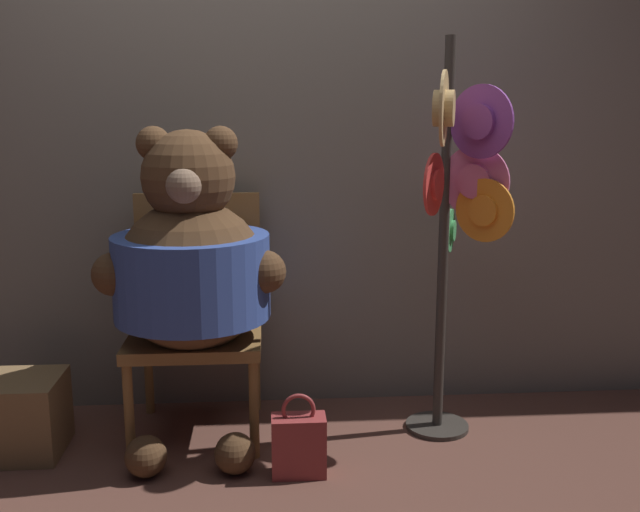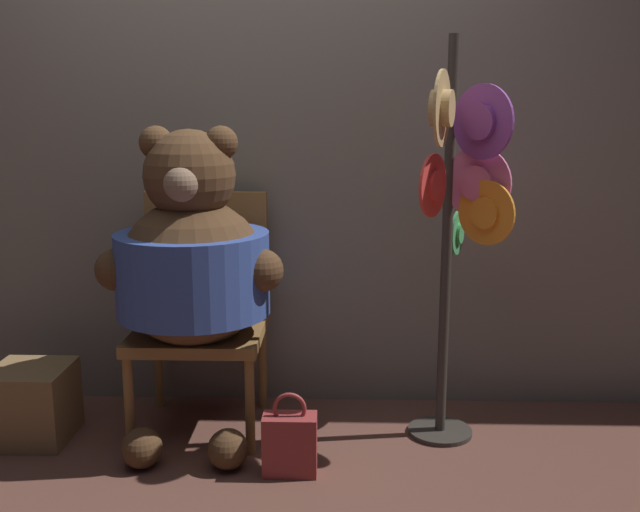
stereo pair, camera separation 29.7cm
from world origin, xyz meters
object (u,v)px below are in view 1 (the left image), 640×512
teddy_bear (191,266)px  hat_display_rack (455,210)px  handbag_on_ground (299,444)px  chair (197,309)px

teddy_bear → hat_display_rack: size_ratio=0.79×
teddy_bear → handbag_on_ground: 0.83m
teddy_bear → hat_display_rack: bearing=-0.7°
chair → hat_display_rack: hat_display_rack is taller
handbag_on_ground → hat_display_rack: bearing=23.8°
chair → hat_display_rack: bearing=-10.5°
hat_display_rack → teddy_bear: bearing=179.3°
chair → handbag_on_ground: 0.77m
chair → teddy_bear: teddy_bear is taller
teddy_bear → handbag_on_ground: (0.42, -0.31, -0.65)m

